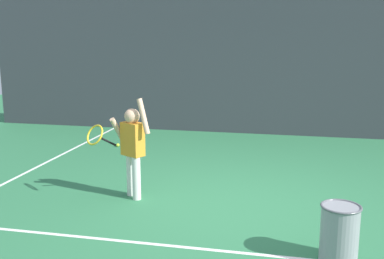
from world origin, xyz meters
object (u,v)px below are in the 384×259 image
(tennis_player, at_px, (131,145))
(tennis_ball_1, at_px, (118,145))
(ball_hopper, at_px, (339,233))
(tennis_ball_3, at_px, (126,140))

(tennis_player, xyz_separation_m, tennis_ball_1, (-1.27, 2.68, -0.69))
(ball_hopper, relative_size, tennis_ball_3, 8.52)
(tennis_player, relative_size, ball_hopper, 2.40)
(ball_hopper, height_order, tennis_ball_1, ball_hopper)
(tennis_ball_1, distance_m, tennis_ball_3, 0.47)
(tennis_player, xyz_separation_m, tennis_ball_3, (-1.27, 3.15, -0.69))
(tennis_ball_1, height_order, tennis_ball_3, same)
(tennis_ball_3, bearing_deg, ball_hopper, -49.21)
(ball_hopper, height_order, tennis_ball_3, ball_hopper)
(tennis_ball_1, xyz_separation_m, tennis_ball_3, (-0.01, 0.47, 0.00))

